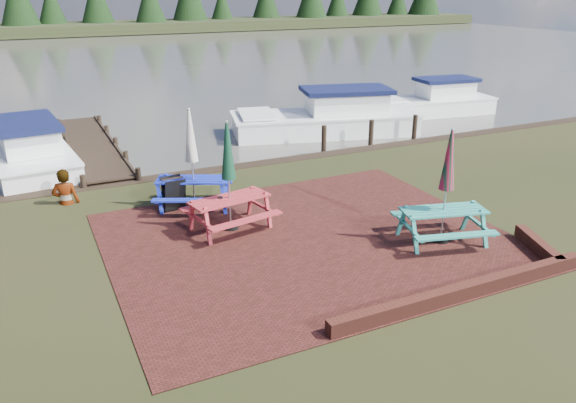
% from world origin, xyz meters
% --- Properties ---
extents(ground, '(120.00, 120.00, 0.00)m').
position_xyz_m(ground, '(0.00, 0.00, 0.00)').
color(ground, black).
rests_on(ground, ground).
extents(paving, '(9.00, 7.50, 0.02)m').
position_xyz_m(paving, '(0.00, 1.00, 0.01)').
color(paving, '#371511').
rests_on(paving, ground).
extents(brick_wall, '(6.21, 1.79, 0.30)m').
position_xyz_m(brick_wall, '(2.15, -2.42, 0.15)').
color(brick_wall, '#4C1E16').
rests_on(brick_wall, ground).
extents(water, '(120.00, 60.00, 0.02)m').
position_xyz_m(water, '(0.00, 37.00, 0.00)').
color(water, '#46443C').
rests_on(water, ground).
extents(far_treeline, '(120.00, 10.00, 8.10)m').
position_xyz_m(far_treeline, '(0.00, 66.00, 3.28)').
color(far_treeline, black).
rests_on(far_treeline, ground).
extents(picnic_table_teal, '(2.29, 2.14, 2.66)m').
position_xyz_m(picnic_table_teal, '(2.73, -0.41, 0.93)').
color(picnic_table_teal, teal).
rests_on(picnic_table_teal, ground).
extents(picnic_table_red, '(2.20, 2.03, 2.66)m').
position_xyz_m(picnic_table_red, '(-1.42, 2.37, 0.93)').
color(picnic_table_red, '#AF2C33').
rests_on(picnic_table_red, ground).
extents(picnic_table_blue, '(2.45, 2.35, 2.65)m').
position_xyz_m(picnic_table_blue, '(-1.80, 4.14, 0.93)').
color(picnic_table_blue, '#182AB8').
rests_on(picnic_table_blue, ground).
extents(chalkboard, '(0.58, 0.59, 0.90)m').
position_xyz_m(chalkboard, '(-2.33, 4.15, 0.46)').
color(chalkboard, black).
rests_on(chalkboard, ground).
extents(jetty, '(1.76, 9.08, 1.00)m').
position_xyz_m(jetty, '(-3.50, 11.28, 0.11)').
color(jetty, black).
rests_on(jetty, ground).
extents(boat_jetty, '(2.90, 6.82, 1.92)m').
position_xyz_m(boat_jetty, '(-5.59, 10.38, 0.38)').
color(boat_jetty, white).
rests_on(boat_jetty, ground).
extents(boat_near, '(7.93, 4.39, 2.04)m').
position_xyz_m(boat_near, '(5.70, 10.16, 0.41)').
color(boat_near, white).
rests_on(boat_near, ground).
extents(boat_far, '(6.11, 2.80, 1.84)m').
position_xyz_m(boat_far, '(12.01, 11.27, 0.35)').
color(boat_far, white).
rests_on(boat_far, ground).
extents(person, '(0.82, 0.65, 1.95)m').
position_xyz_m(person, '(-4.87, 5.89, 0.97)').
color(person, gray).
rests_on(person, ground).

